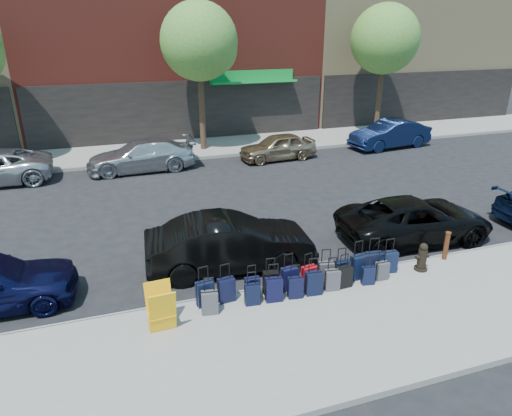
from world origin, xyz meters
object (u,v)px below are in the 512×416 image
object	(u,v)px
tree_right	(387,41)
car_far_2	(278,147)
suitcase_front_5	(309,277)
fire_hydrant	(422,258)
display_rack	(161,308)
bollard	(446,245)
tree_center	(202,44)
car_near_1	(230,243)
car_far_3	(390,134)
car_far_1	(141,155)
car_near_2	(415,220)

from	to	relation	value
tree_right	car_far_2	world-z (taller)	tree_right
suitcase_front_5	fire_hydrant	xyz separation A→B (m)	(3.24, -0.18, 0.08)
fire_hydrant	suitcase_front_5	bearing A→B (deg)	177.92
fire_hydrant	display_rack	xyz separation A→B (m)	(-6.98, -0.37, 0.14)
tree_right	fire_hydrant	distance (m)	17.18
fire_hydrant	bollard	world-z (taller)	bollard
tree_center	car_near_1	distance (m)	13.52
fire_hydrant	car_near_1	distance (m)	5.18
bollard	display_rack	size ratio (longest dim) A/B	0.81
bollard	car_far_2	world-z (taller)	car_far_2
tree_right	bollard	size ratio (longest dim) A/B	8.78
fire_hydrant	car_far_3	bearing A→B (deg)	60.97
fire_hydrant	display_rack	distance (m)	6.99
tree_right	bollard	world-z (taller)	tree_right
car_near_1	car_far_2	world-z (taller)	car_near_1
display_rack	car_far_3	distance (m)	18.70
suitcase_front_5	fire_hydrant	bearing A→B (deg)	-13.90
car_near_1	car_far_2	xyz separation A→B (m)	(5.14, 9.80, -0.10)
tree_right	display_rack	xyz separation A→B (m)	(-14.81, -14.86, -4.75)
suitcase_front_5	car_far_3	xyz separation A→B (m)	(10.22, 11.88, 0.31)
suitcase_front_5	car_far_2	bearing A→B (deg)	62.03
tree_right	car_far_3	distance (m)	5.33
car_far_2	fire_hydrant	bearing A→B (deg)	-6.08
display_rack	car_far_3	world-z (taller)	car_far_3
car_near_1	car_far_2	size ratio (longest dim) A/B	1.20
display_rack	car_far_1	world-z (taller)	car_far_1
tree_right	car_near_2	world-z (taller)	tree_right
suitcase_front_5	car_near_1	distance (m)	2.39
car_near_1	car_near_2	distance (m)	5.94
suitcase_front_5	car_near_1	bearing A→B (deg)	119.97
tree_right	car_far_1	xyz separation A→B (m)	(-14.07, -2.42, -4.70)
bollard	car_near_2	distance (m)	1.63
tree_right	suitcase_front_5	world-z (taller)	tree_right
tree_right	bollard	xyz separation A→B (m)	(-6.80, -14.19, -4.84)
car_near_2	car_far_3	world-z (taller)	car_far_3
tree_center	tree_right	bearing A→B (deg)	0.00
car_near_2	car_far_1	distance (m)	12.56
suitcase_front_5	car_near_2	size ratio (longest dim) A/B	0.19
tree_center	car_far_3	world-z (taller)	tree_center
tree_right	suitcase_front_5	size ratio (longest dim) A/B	7.93
tree_right	car_far_1	size ratio (longest dim) A/B	1.49
display_rack	car_near_1	size ratio (longest dim) A/B	0.22
suitcase_front_5	car_far_1	world-z (taller)	car_far_1
fire_hydrant	car_far_3	world-z (taller)	car_far_3
tree_center	fire_hydrant	bearing A→B (deg)	-79.54
bollard	tree_center	bearing A→B (deg)	104.60
suitcase_front_5	car_far_1	xyz separation A→B (m)	(-3.01, 11.89, 0.27)
car_far_3	car_near_1	bearing A→B (deg)	-56.10
tree_right	car_far_1	world-z (taller)	tree_right
car_near_1	car_far_3	xyz separation A→B (m)	(11.77, 10.08, -0.01)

